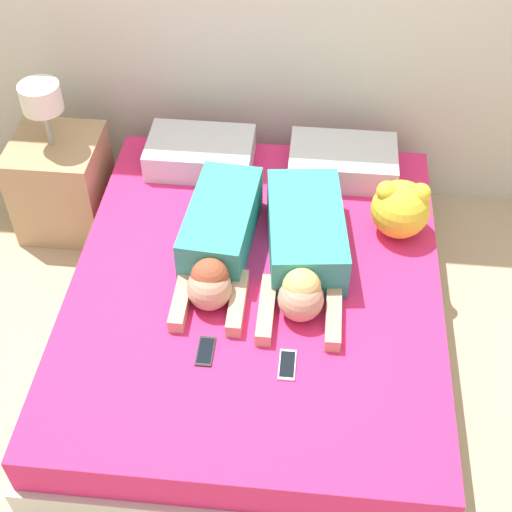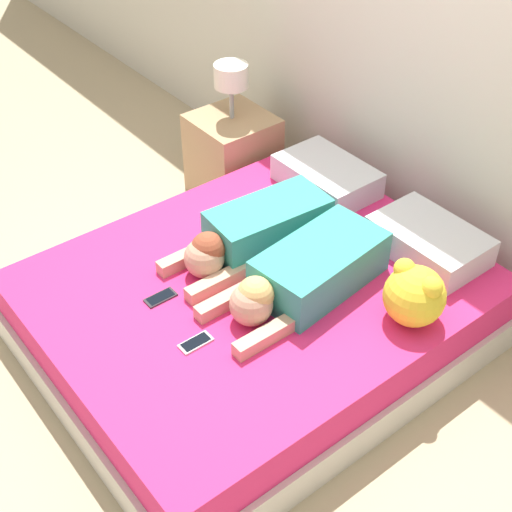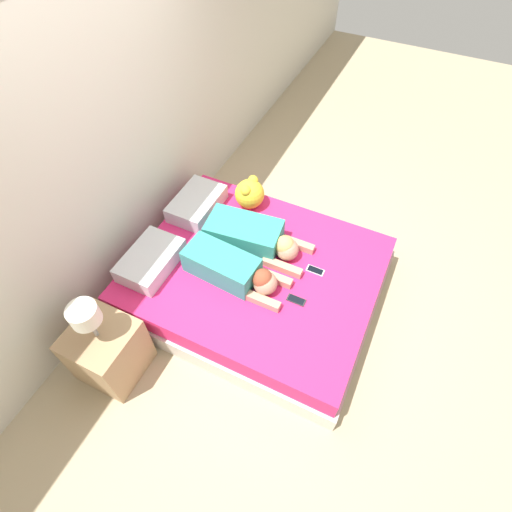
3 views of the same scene
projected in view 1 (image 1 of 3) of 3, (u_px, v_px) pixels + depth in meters
The scene contains 10 objects.
ground_plane at pixel (256, 332), 3.72m from camera, with size 12.00×12.00×0.00m, color tan.
bed at pixel (256, 307), 3.57m from camera, with size 1.82×2.20×0.42m.
pillow_head_left at pixel (200, 153), 3.98m from camera, with size 0.58×0.39×0.16m.
pillow_head_right at pixel (343, 161), 3.92m from camera, with size 0.58×0.39×0.16m.
person_left at pixel (218, 240), 3.44m from camera, with size 0.35×0.94×0.24m.
person_right at pixel (305, 246), 3.41m from camera, with size 0.43×0.99×0.24m.
cell_phone_left at pixel (205, 351), 3.11m from camera, with size 0.07×0.16×0.01m.
cell_phone_right at pixel (287, 365), 3.06m from camera, with size 0.07×0.16×0.01m.
plush_toy at pixel (401, 208), 3.54m from camera, with size 0.29×0.29×0.31m.
nightstand at pixel (62, 180), 4.10m from camera, with size 0.49×0.49×0.94m.
Camera 1 is at (0.23, -2.31, 2.93)m, focal length 50.00 mm.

